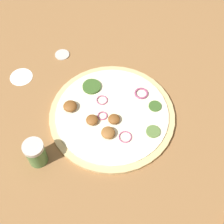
{
  "coord_description": "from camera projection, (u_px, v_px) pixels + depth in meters",
  "views": [
    {
      "loc": [
        -0.4,
        0.26,
        0.76
      ],
      "look_at": [
        0.0,
        0.0,
        0.02
      ],
      "focal_mm": 50.0,
      "sensor_mm": 36.0,
      "label": 1
    }
  ],
  "objects": [
    {
      "name": "ground_plane",
      "position": [
        112.0,
        116.0,
        0.9
      ],
      "size": [
        3.0,
        3.0,
        0.0
      ],
      "primitive_type": "plane",
      "color": "olive"
    },
    {
      "name": "pizza",
      "position": [
        111.0,
        114.0,
        0.89
      ],
      "size": [
        0.36,
        0.36,
        0.03
      ],
      "color": "#D6B77A",
      "rests_on": "ground_plane"
    },
    {
      "name": "spice_jar",
      "position": [
        36.0,
        153.0,
        0.79
      ],
      "size": [
        0.05,
        0.05,
        0.08
      ],
      "color": "#4C7F42",
      "rests_on": "ground_plane"
    },
    {
      "name": "loose_cap",
      "position": [
        62.0,
        54.0,
        1.02
      ],
      "size": [
        0.05,
        0.05,
        0.01
      ],
      "color": "beige",
      "rests_on": "ground_plane"
    },
    {
      "name": "flour_patch",
      "position": [
        21.0,
        77.0,
        0.97
      ],
      "size": [
        0.07,
        0.07,
        0.0
      ],
      "color": "white",
      "rests_on": "ground_plane"
    }
  ]
}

